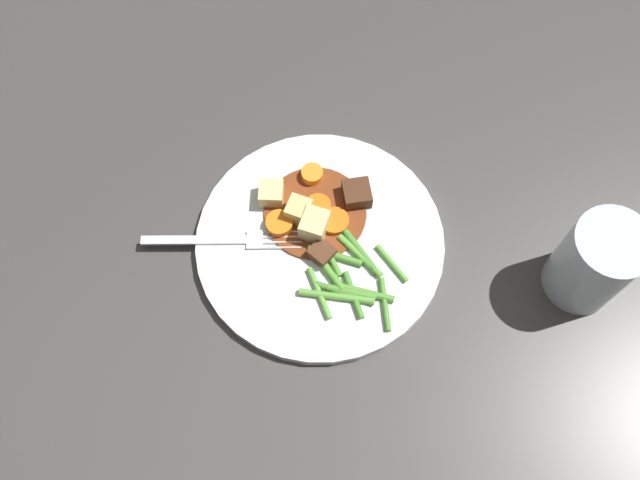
# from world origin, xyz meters

# --- Properties ---
(ground_plane) EXTENTS (3.00, 3.00, 0.00)m
(ground_plane) POSITION_xyz_m (0.00, 0.00, 0.00)
(ground_plane) COLOR #423F3D
(dinner_plate) EXTENTS (0.27, 0.27, 0.01)m
(dinner_plate) POSITION_xyz_m (0.00, 0.00, 0.01)
(dinner_plate) COLOR white
(dinner_plate) RESTS_ON ground_plane
(stew_sauce) EXTENTS (0.11, 0.11, 0.00)m
(stew_sauce) POSITION_xyz_m (0.03, -0.01, 0.01)
(stew_sauce) COLOR brown
(stew_sauce) RESTS_ON dinner_plate
(carrot_slice_0) EXTENTS (0.04, 0.04, 0.01)m
(carrot_slice_0) POSITION_xyz_m (0.04, 0.03, 0.02)
(carrot_slice_0) COLOR orange
(carrot_slice_0) RESTS_ON dinner_plate
(carrot_slice_1) EXTENTS (0.04, 0.04, 0.01)m
(carrot_slice_1) POSITION_xyz_m (0.01, -0.02, 0.02)
(carrot_slice_1) COLOR orange
(carrot_slice_1) RESTS_ON dinner_plate
(carrot_slice_2) EXTENTS (0.04, 0.04, 0.01)m
(carrot_slice_2) POSITION_xyz_m (0.04, -0.02, 0.02)
(carrot_slice_2) COLOR orange
(carrot_slice_2) RESTS_ON dinner_plate
(carrot_slice_3) EXTENTS (0.03, 0.03, 0.01)m
(carrot_slice_3) POSITION_xyz_m (0.07, -0.03, 0.02)
(carrot_slice_3) COLOR orange
(carrot_slice_3) RESTS_ON dinner_plate
(potato_chunk_0) EXTENTS (0.04, 0.04, 0.03)m
(potato_chunk_0) POSITION_xyz_m (0.01, -0.00, 0.03)
(potato_chunk_0) COLOR #EAD68C
(potato_chunk_0) RESTS_ON dinner_plate
(potato_chunk_1) EXTENTS (0.04, 0.04, 0.03)m
(potato_chunk_1) POSITION_xyz_m (0.04, 0.01, 0.03)
(potato_chunk_1) COLOR #E5CC7A
(potato_chunk_1) RESTS_ON dinner_plate
(potato_chunk_2) EXTENTS (0.04, 0.04, 0.02)m
(potato_chunk_2) POSITION_xyz_m (0.07, 0.02, 0.02)
(potato_chunk_2) COLOR #EAD68C
(potato_chunk_2) RESTS_ON dinner_plate
(meat_chunk_0) EXTENTS (0.04, 0.04, 0.02)m
(meat_chunk_0) POSITION_xyz_m (0.03, -0.06, 0.02)
(meat_chunk_0) COLOR #4C2B19
(meat_chunk_0) RESTS_ON dinner_plate
(meat_chunk_1) EXTENTS (0.03, 0.03, 0.01)m
(meat_chunk_1) POSITION_xyz_m (-0.02, 0.01, 0.02)
(meat_chunk_1) COLOR #56331E
(meat_chunk_1) RESTS_ON dinner_plate
(green_bean_0) EXTENTS (0.04, 0.05, 0.01)m
(green_bean_0) POSITION_xyz_m (-0.08, -0.01, 0.02)
(green_bean_0) COLOR #599E38
(green_bean_0) RESTS_ON dinner_plate
(green_bean_1) EXTENTS (0.05, 0.01, 0.01)m
(green_bean_1) POSITION_xyz_m (-0.02, 0.00, 0.02)
(green_bean_1) COLOR #599E38
(green_bean_1) RESTS_ON dinner_plate
(green_bean_2) EXTENTS (0.06, 0.02, 0.01)m
(green_bean_2) POSITION_xyz_m (-0.03, 0.01, 0.02)
(green_bean_2) COLOR #599E38
(green_bean_2) RESTS_ON dinner_plate
(green_bean_3) EXTENTS (0.05, 0.02, 0.01)m
(green_bean_3) POSITION_xyz_m (-0.07, -0.00, 0.02)
(green_bean_3) COLOR #4C8E33
(green_bean_3) RESTS_ON dinner_plate
(green_bean_4) EXTENTS (0.05, 0.01, 0.01)m
(green_bean_4) POSITION_xyz_m (-0.06, -0.05, 0.02)
(green_bean_4) COLOR #66AD42
(green_bean_4) RESTS_ON dinner_plate
(green_bean_5) EXTENTS (0.06, 0.01, 0.01)m
(green_bean_5) POSITION_xyz_m (-0.05, 0.03, 0.02)
(green_bean_5) COLOR #66AD42
(green_bean_5) RESTS_ON dinner_plate
(green_bean_6) EXTENTS (0.06, 0.01, 0.01)m
(green_bean_6) POSITION_xyz_m (-0.03, -0.03, 0.02)
(green_bean_6) COLOR #4C8E33
(green_bean_6) RESTS_ON dinner_plate
(green_bean_7) EXTENTS (0.06, 0.03, 0.01)m
(green_bean_7) POSITION_xyz_m (-0.10, -0.02, 0.02)
(green_bean_7) COLOR #4C8E33
(green_bean_7) RESTS_ON dinner_plate
(green_bean_8) EXTENTS (0.04, 0.04, 0.01)m
(green_bean_8) POSITION_xyz_m (-0.07, 0.00, 0.02)
(green_bean_8) COLOR #599E38
(green_bean_8) RESTS_ON dinner_plate
(green_bean_9) EXTENTS (0.05, 0.04, 0.01)m
(green_bean_9) POSITION_xyz_m (-0.03, -0.01, 0.02)
(green_bean_9) COLOR #599E38
(green_bean_9) RESTS_ON dinner_plate
(green_bean_10) EXTENTS (0.06, 0.02, 0.01)m
(green_bean_10) POSITION_xyz_m (-0.04, -0.03, 0.02)
(green_bean_10) COLOR #66AD42
(green_bean_10) RESTS_ON dinner_plate
(green_bean_11) EXTENTS (0.05, 0.05, 0.01)m
(green_bean_11) POSITION_xyz_m (-0.07, 0.01, 0.02)
(green_bean_11) COLOR #4C8E33
(green_bean_11) RESTS_ON dinner_plate
(green_bean_12) EXTENTS (0.05, 0.07, 0.01)m
(green_bean_12) POSITION_xyz_m (-0.07, 0.02, 0.02)
(green_bean_12) COLOR #66AD42
(green_bean_12) RESTS_ON dinner_plate
(fork) EXTENTS (0.10, 0.16, 0.00)m
(fork) POSITION_xyz_m (0.05, 0.09, 0.01)
(fork) COLOR silver
(fork) RESTS_ON dinner_plate
(water_glass) EXTENTS (0.08, 0.08, 0.11)m
(water_glass) POSITION_xyz_m (-0.17, -0.22, 0.05)
(water_glass) COLOR silver
(water_glass) RESTS_ON ground_plane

